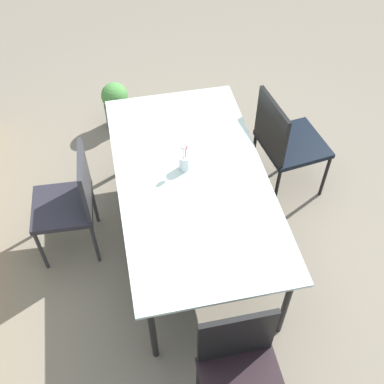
{
  "coord_description": "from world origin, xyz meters",
  "views": [
    {
      "loc": [
        -2.17,
        0.51,
        3.06
      ],
      "look_at": [
        -0.05,
        0.07,
        0.56
      ],
      "focal_mm": 44.27,
      "sensor_mm": 36.0,
      "label": 1
    }
  ],
  "objects": [
    {
      "name": "dining_table",
      "position": [
        -0.05,
        0.07,
        0.67
      ],
      "size": [
        1.88,
        1.01,
        0.71
      ],
      "color": "#B2C6C1",
      "rests_on": "ground"
    },
    {
      "name": "ground_plane",
      "position": [
        0.0,
        0.0,
        0.0
      ],
      "size": [
        12.0,
        12.0,
        0.0
      ],
      "primitive_type": "plane",
      "color": "#756B5B"
    },
    {
      "name": "chair_far_side",
      "position": [
        0.1,
        0.9,
        0.51
      ],
      "size": [
        0.45,
        0.45,
        0.9
      ],
      "rotation": [
        0.0,
        0.0,
        -0.05
      ],
      "color": "#26242D",
      "rests_on": "ground"
    },
    {
      "name": "chair_end_left",
      "position": [
        -1.32,
        0.07,
        0.54
      ],
      "size": [
        0.44,
        0.44,
        0.91
      ],
      "rotation": [
        0.0,
        0.0,
        1.57
      ],
      "color": "black",
      "rests_on": "ground"
    },
    {
      "name": "chair_near_right",
      "position": [
        0.36,
        -0.76,
        0.53
      ],
      "size": [
        0.54,
        0.54,
        0.92
      ],
      "rotation": [
        0.0,
        0.0,
        3.28
      ],
      "color": "black",
      "rests_on": "ground"
    },
    {
      "name": "potted_plant",
      "position": [
        1.42,
        0.49,
        0.25
      ],
      "size": [
        0.25,
        0.25,
        0.48
      ],
      "color": "slate",
      "rests_on": "ground"
    },
    {
      "name": "flower_vase",
      "position": [
        0.05,
        0.1,
        0.79
      ],
      "size": [
        0.08,
        0.08,
        0.23
      ],
      "color": "silver",
      "rests_on": "dining_table"
    }
  ]
}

